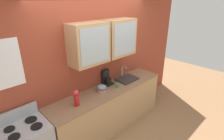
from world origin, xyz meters
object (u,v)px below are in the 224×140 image
cup_near_sink (117,85)px  bowl_stack (102,89)px  coffee_maker (107,79)px  sink_faucet (127,79)px  vase (76,98)px

cup_near_sink → bowl_stack: bearing=165.9°
cup_near_sink → coffee_maker: coffee_maker is taller
bowl_stack → sink_faucet: bearing=0.8°
vase → coffee_maker: 0.92m
bowl_stack → coffee_maker: bearing=30.6°
vase → coffee_maker: bearing=15.1°
sink_faucet → cup_near_sink: bearing=-166.9°
bowl_stack → vase: size_ratio=0.60×
bowl_stack → vase: vase is taller
bowl_stack → cup_near_sink: (0.32, -0.08, -0.01)m
sink_faucet → coffee_maker: bearing=160.2°
vase → cup_near_sink: 0.94m
bowl_stack → coffee_maker: coffee_maker is taller
bowl_stack → coffee_maker: (0.28, 0.17, 0.06)m
cup_near_sink → coffee_maker: bearing=99.6°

